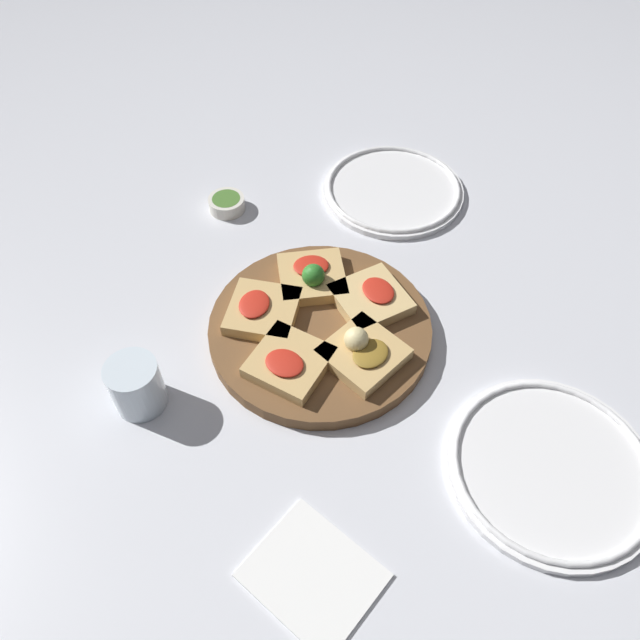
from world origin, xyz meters
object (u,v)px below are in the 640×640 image
object	(u,v)px
plate_left	(393,189)
dipping_bowl	(227,203)
serving_board	(320,329)
plate_right	(551,467)
water_glass	(136,385)
napkin_stack	(313,575)

from	to	relation	value
plate_left	dipping_bowl	size ratio (longest dim) A/B	4.01
serving_board	plate_right	world-z (taller)	serving_board
water_glass	napkin_stack	bearing A→B (deg)	5.30
serving_board	dipping_bowl	bearing A→B (deg)	170.17
napkin_stack	plate_left	bearing A→B (deg)	128.08
plate_left	napkin_stack	size ratio (longest dim) A/B	1.81
plate_right	dipping_bowl	distance (m)	0.66
plate_left	water_glass	size ratio (longest dim) A/B	3.26
water_glass	dipping_bowl	size ratio (longest dim) A/B	1.23
serving_board	plate_left	distance (m)	0.34
plate_left	serving_board	bearing A→B (deg)	-62.30
plate_right	water_glass	xyz separation A→B (m)	(-0.41, -0.33, 0.03)
water_glass	dipping_bowl	xyz separation A→B (m)	(-0.25, 0.31, -0.03)
serving_board	plate_left	world-z (taller)	serving_board
water_glass	napkin_stack	size ratio (longest dim) A/B	0.56
plate_right	dipping_bowl	size ratio (longest dim) A/B	4.17
water_glass	plate_right	bearing A→B (deg)	39.06
serving_board	water_glass	xyz separation A→B (m)	(-0.07, -0.25, 0.03)
serving_board	dipping_bowl	xyz separation A→B (m)	(-0.31, 0.05, 0.00)
plate_left	plate_right	size ratio (longest dim) A/B	0.96
serving_board	dipping_bowl	distance (m)	0.32
serving_board	water_glass	distance (m)	0.26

